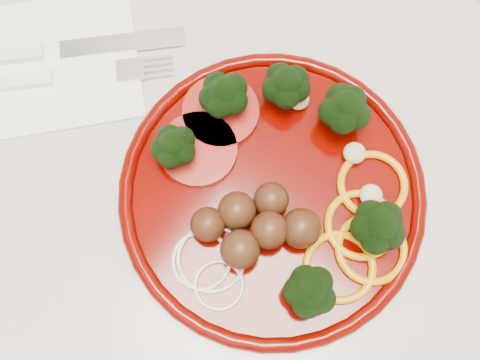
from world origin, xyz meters
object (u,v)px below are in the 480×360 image
Objects in this scene: knife at (36,52)px; fork at (33,80)px; plate at (275,189)px; napkin at (64,61)px.

fork is (0.02, -0.02, -0.00)m from knife.
plate is 1.59× the size of knife.
knife is at bearing -156.85° from napkin.
napkin is at bearing -22.66° from knife.
napkin is at bearing 33.31° from fork.
fork is at bearing -167.42° from plate.
napkin is 0.91× the size of fork.
fork is at bearing -97.00° from knife.
knife is (-0.27, -0.03, -0.01)m from plate.
napkin is 0.03m from knife.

